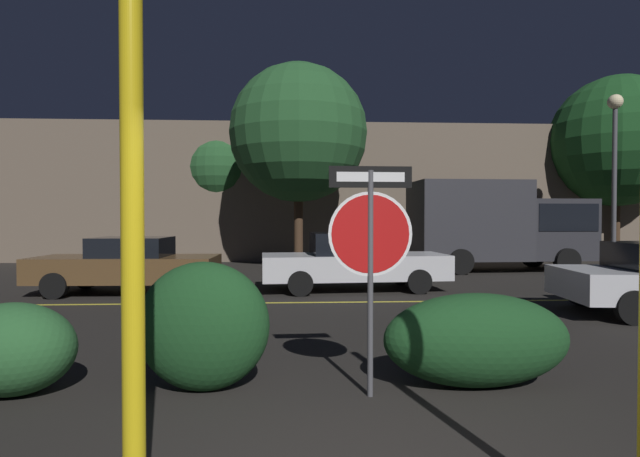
# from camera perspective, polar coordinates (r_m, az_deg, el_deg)

# --- Properties ---
(road_center_stripe) EXTENTS (38.05, 0.12, 0.01)m
(road_center_stripe) POSITION_cam_1_polar(r_m,az_deg,el_deg) (10.97, -0.31, -8.43)
(road_center_stripe) COLOR gold
(road_center_stripe) RESTS_ON ground_plane
(stop_sign) EXTENTS (0.87, 0.06, 2.37)m
(stop_sign) POSITION_cam_1_polar(r_m,az_deg,el_deg) (5.14, 5.78, -0.74)
(stop_sign) COLOR #4C4C51
(stop_sign) RESTS_ON ground_plane
(yellow_pole_left) EXTENTS (0.14, 0.14, 3.17)m
(yellow_pole_left) POSITION_cam_1_polar(r_m,az_deg,el_deg) (3.16, -20.61, -3.56)
(yellow_pole_left) COLOR yellow
(yellow_pole_left) RESTS_ON ground_plane
(hedge_bush_1) EXTENTS (1.30, 0.95, 0.96)m
(hedge_bush_1) POSITION_cam_1_polar(r_m,az_deg,el_deg) (6.21, -31.79, -11.62)
(hedge_bush_1) COLOR #285B2D
(hedge_bush_1) RESTS_ON ground_plane
(hedge_bush_2) EXTENTS (1.40, 0.77, 1.38)m
(hedge_bush_2) POSITION_cam_1_polar(r_m,az_deg,el_deg) (5.55, -13.15, -10.81)
(hedge_bush_2) COLOR #19421E
(hedge_bush_2) RESTS_ON ground_plane
(hedge_bush_3) EXTENTS (2.05, 0.93, 1.02)m
(hedge_bush_3) POSITION_cam_1_polar(r_m,az_deg,el_deg) (5.84, 17.44, -12.03)
(hedge_bush_3) COLOR #19421E
(hedge_bush_3) RESTS_ON ground_plane
(passing_car_2) EXTENTS (4.46, 1.94, 1.37)m
(passing_car_2) POSITION_cam_1_polar(r_m,az_deg,el_deg) (13.08, -21.11, -3.90)
(passing_car_2) COLOR brown
(passing_car_2) RESTS_ON ground_plane
(passing_car_3) EXTENTS (4.84, 2.10, 1.46)m
(passing_car_3) POSITION_cam_1_polar(r_m,az_deg,el_deg) (12.77, 3.78, -3.80)
(passing_car_3) COLOR silver
(passing_car_3) RESTS_ON ground_plane
(delivery_truck) EXTENTS (6.14, 2.65, 3.10)m
(delivery_truck) POSITION_cam_1_polar(r_m,az_deg,el_deg) (18.52, 19.86, 0.56)
(delivery_truck) COLOR #2D2D33
(delivery_truck) RESTS_ON ground_plane
(street_lamp) EXTENTS (0.52, 0.52, 6.23)m
(street_lamp) POSITION_cam_1_polar(r_m,az_deg,el_deg) (20.81, 30.63, 8.07)
(street_lamp) COLOR #4C4C51
(street_lamp) RESTS_ON ground_plane
(tree_0) EXTENTS (4.92, 4.92, 7.33)m
(tree_0) POSITION_cam_1_polar(r_m,az_deg,el_deg) (18.13, -2.48, 10.78)
(tree_0) COLOR #422D1E
(tree_0) RESTS_ON ground_plane
(tree_1) EXTENTS (3.11, 3.11, 5.55)m
(tree_1) POSITION_cam_1_polar(r_m,az_deg,el_deg) (22.43, -11.35, 6.62)
(tree_1) COLOR #422D1E
(tree_1) RESTS_ON ground_plane
(tree_2) EXTENTS (5.53, 5.53, 7.86)m
(tree_2) POSITION_cam_1_polar(r_m,az_deg,el_deg) (24.96, 30.82, 8.52)
(tree_2) COLOR #422D1E
(tree_2) RESTS_ON ground_plane
(building_backdrop) EXTENTS (34.21, 4.85, 5.89)m
(building_backdrop) POSITION_cam_1_polar(r_m,az_deg,el_deg) (23.49, 1.04, 3.91)
(building_backdrop) COLOR #6B5B4C
(building_backdrop) RESTS_ON ground_plane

